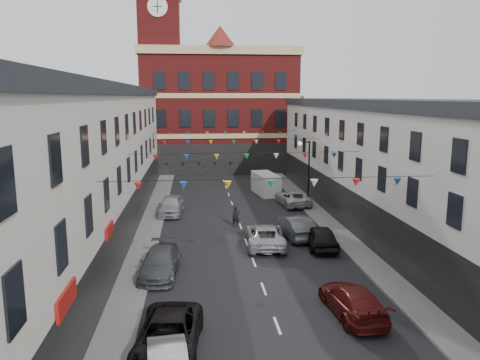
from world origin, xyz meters
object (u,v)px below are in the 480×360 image
object	(u,v)px
car_left_e	(171,205)
white_van	(266,184)
street_lamp	(306,164)
pedestrian	(236,217)
car_left_c	(168,336)
car_left_d	(160,263)
car_right_d	(320,237)
car_right_f	(293,198)
car_right_e	(295,226)
car_right_c	(352,301)
moving_car	(265,235)

from	to	relation	value
car_left_e	white_van	bearing A→B (deg)	43.27
street_lamp	pedestrian	xyz separation A→B (m)	(-6.92, -6.11, -3.10)
car_left_c	car_left_d	size ratio (longest dim) A/B	1.05
car_right_d	car_right_f	xyz separation A→B (m)	(0.76, 12.30, -0.07)
car_right_d	pedestrian	bearing A→B (deg)	-44.52
car_right_e	pedestrian	distance (m)	5.03
car_left_c	pedestrian	world-z (taller)	pedestrian
car_right_c	white_van	bearing A→B (deg)	-94.14
car_left_d	car_right_e	size ratio (longest dim) A/B	1.03
car_left_d	white_van	bearing A→B (deg)	71.33
car_left_c	car_right_c	bearing A→B (deg)	21.90
moving_car	pedestrian	bearing A→B (deg)	-67.73
car_right_f	moving_car	distance (m)	12.32
car_left_c	car_left_e	world-z (taller)	car_left_e
street_lamp	moving_car	bearing A→B (deg)	-116.16
car_left_d	car_right_f	bearing A→B (deg)	60.42
car_right_d	car_right_f	world-z (taller)	car_right_d
moving_car	white_van	size ratio (longest dim) A/B	1.11
car_left_d	white_van	world-z (taller)	white_van
car_left_c	car_right_f	size ratio (longest dim) A/B	1.04
car_left_e	car_right_d	bearing A→B (deg)	-40.35
street_lamp	car_right_e	world-z (taller)	street_lamp
car_left_d	car_right_f	world-z (taller)	car_left_d
street_lamp	car_right_f	xyz separation A→B (m)	(-1.05, 0.57, -3.21)
street_lamp	car_left_d	xyz separation A→B (m)	(-12.05, -15.47, -3.18)
car_right_d	car_right_e	bearing A→B (deg)	-62.53
moving_car	car_right_f	bearing A→B (deg)	-105.89
street_lamp	car_right_f	size ratio (longest dim) A/B	1.19
car_left_c	car_right_e	size ratio (longest dim) A/B	1.08
street_lamp	car_right_e	xyz separation A→B (m)	(-2.95, -9.20, -3.11)
street_lamp	car_right_d	size ratio (longest dim) A/B	1.33
street_lamp	car_right_c	size ratio (longest dim) A/B	1.24
car_right_e	car_left_c	bearing A→B (deg)	53.24
car_left_e	white_van	size ratio (longest dim) A/B	0.99
car_left_e	car_right_f	world-z (taller)	car_left_e
car_left_c	car_right_c	xyz separation A→B (m)	(8.23, 2.45, -0.03)
pedestrian	car_left_e	bearing A→B (deg)	134.07
car_left_d	moving_car	distance (m)	8.05
car_left_c	white_van	distance (m)	30.83
car_right_e	pedestrian	world-z (taller)	pedestrian
car_right_f	white_van	distance (m)	5.59
car_left_d	street_lamp	bearing A→B (deg)	56.94
car_left_c	car_right_e	bearing A→B (deg)	65.88
car_right_d	white_van	size ratio (longest dim) A/B	0.93
car_left_e	car_right_c	size ratio (longest dim) A/B	0.99
car_right_c	car_right_d	distance (m)	9.66
car_left_c	car_left_e	bearing A→B (deg)	97.61
car_left_e	white_van	distance (m)	12.00
car_right_c	car_right_e	xyz separation A→B (m)	(0.00, 12.12, 0.10)
car_right_d	white_van	world-z (taller)	white_van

